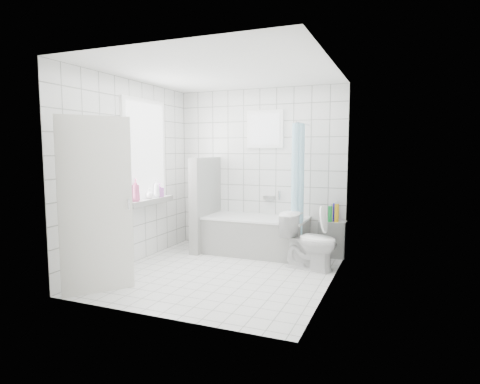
% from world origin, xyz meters
% --- Properties ---
extents(ground, '(3.00, 3.00, 0.00)m').
position_xyz_m(ground, '(0.00, 0.00, 0.00)').
color(ground, white).
rests_on(ground, ground).
extents(ceiling, '(3.00, 3.00, 0.00)m').
position_xyz_m(ceiling, '(0.00, 0.00, 2.60)').
color(ceiling, white).
rests_on(ceiling, ground).
extents(wall_back, '(2.80, 0.02, 2.60)m').
position_xyz_m(wall_back, '(0.00, 1.50, 1.30)').
color(wall_back, white).
rests_on(wall_back, ground).
extents(wall_front, '(2.80, 0.02, 2.60)m').
position_xyz_m(wall_front, '(0.00, -1.50, 1.30)').
color(wall_front, white).
rests_on(wall_front, ground).
extents(wall_left, '(0.02, 3.00, 2.60)m').
position_xyz_m(wall_left, '(-1.40, 0.00, 1.30)').
color(wall_left, white).
rests_on(wall_left, ground).
extents(wall_right, '(0.02, 3.00, 2.60)m').
position_xyz_m(wall_right, '(1.40, 0.00, 1.30)').
color(wall_right, white).
rests_on(wall_right, ground).
extents(window_left, '(0.01, 0.90, 1.40)m').
position_xyz_m(window_left, '(-1.35, 0.30, 1.60)').
color(window_left, white).
rests_on(window_left, wall_left).
extents(window_back, '(0.50, 0.01, 0.50)m').
position_xyz_m(window_back, '(0.10, 1.46, 1.95)').
color(window_back, white).
rests_on(window_back, wall_back).
extents(window_sill, '(0.18, 1.02, 0.08)m').
position_xyz_m(window_sill, '(-1.31, 0.30, 0.86)').
color(window_sill, white).
rests_on(window_sill, wall_left).
extents(door, '(0.52, 0.66, 2.00)m').
position_xyz_m(door, '(-1.00, -1.16, 1.00)').
color(door, silver).
rests_on(door, ground).
extents(bathtub, '(1.58, 0.77, 0.58)m').
position_xyz_m(bathtub, '(0.08, 1.12, 0.29)').
color(bathtub, white).
rests_on(bathtub, ground).
extents(partition_wall, '(0.15, 0.85, 1.50)m').
position_xyz_m(partition_wall, '(-0.78, 1.07, 0.75)').
color(partition_wall, white).
rests_on(partition_wall, ground).
extents(tiled_ledge, '(0.40, 0.24, 0.55)m').
position_xyz_m(tiled_ledge, '(1.22, 1.38, 0.28)').
color(tiled_ledge, white).
rests_on(tiled_ledge, ground).
extents(toilet, '(0.82, 0.56, 0.77)m').
position_xyz_m(toilet, '(1.03, 0.65, 0.38)').
color(toilet, white).
rests_on(toilet, ground).
extents(curtain_rod, '(0.02, 0.80, 0.02)m').
position_xyz_m(curtain_rod, '(0.81, 1.10, 2.00)').
color(curtain_rod, silver).
rests_on(curtain_rod, wall_back).
extents(shower_curtain, '(0.14, 0.48, 1.78)m').
position_xyz_m(shower_curtain, '(0.81, 0.97, 1.10)').
color(shower_curtain, '#44A4C9').
rests_on(shower_curtain, curtain_rod).
extents(tub_faucet, '(0.18, 0.06, 0.06)m').
position_xyz_m(tub_faucet, '(0.18, 1.46, 0.85)').
color(tub_faucet, silver).
rests_on(tub_faucet, wall_back).
extents(sill_bottles, '(0.17, 0.74, 0.32)m').
position_xyz_m(sill_bottles, '(-1.30, 0.23, 1.03)').
color(sill_bottles, '#DC558C').
rests_on(sill_bottles, window_sill).
extents(ledge_bottles, '(0.17, 0.15, 0.27)m').
position_xyz_m(ledge_bottles, '(1.23, 1.35, 0.68)').
color(ledge_bottles, red).
rests_on(ledge_bottles, tiled_ledge).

